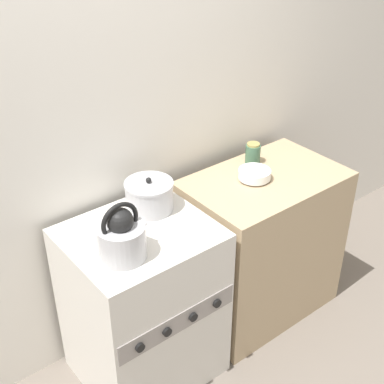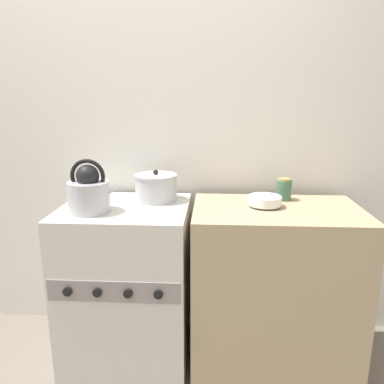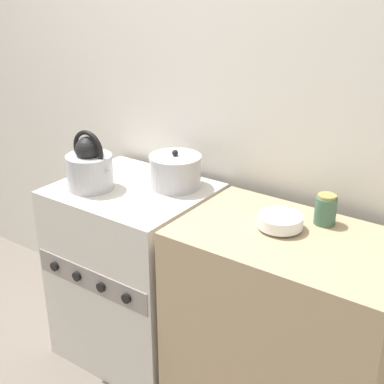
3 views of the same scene
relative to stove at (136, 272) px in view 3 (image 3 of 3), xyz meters
name	(u,v)px [view 3 (image 3 of 3)]	position (x,y,z in m)	size (l,w,h in m)	color
ground_plane	(100,378)	(0.00, -0.30, -0.45)	(12.00, 12.00, 0.00)	#70665B
wall_back	(179,96)	(0.00, 0.37, 0.80)	(7.00, 0.06, 2.50)	silver
stove	(136,272)	(0.00, 0.00, 0.00)	(0.68, 0.61, 0.90)	beige
counter	(284,334)	(0.81, -0.02, 0.00)	(0.87, 0.56, 0.91)	tan
kettle	(90,167)	(-0.15, -0.11, 0.55)	(0.26, 0.21, 0.27)	#B2B2B7
cooking_pot	(175,171)	(0.15, 0.13, 0.52)	(0.24, 0.24, 0.18)	#B2B2B7
enamel_bowl	(280,221)	(0.74, 0.01, 0.49)	(0.17, 0.17, 0.06)	white
storage_jar	(326,210)	(0.87, 0.15, 0.52)	(0.08, 0.08, 0.12)	#3F664C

